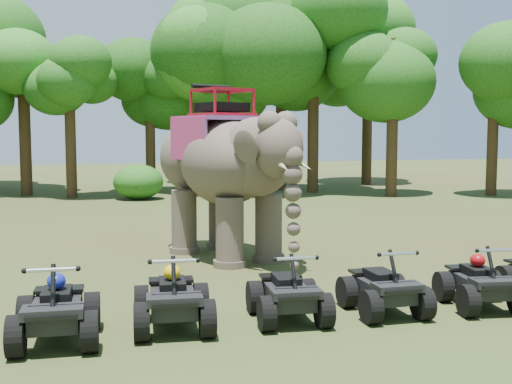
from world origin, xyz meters
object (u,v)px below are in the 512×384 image
(elephant, at_px, (225,172))
(atv_0, at_px, (56,301))
(atv_4, at_px, (481,276))
(atv_3, at_px, (384,280))
(atv_2, at_px, (288,285))
(atv_1, at_px, (173,290))

(elephant, height_order, atv_0, elephant)
(elephant, bearing_deg, atv_4, -80.46)
(elephant, xyz_separation_m, atv_4, (3.40, -5.94, -1.59))
(atv_3, relative_size, atv_4, 1.00)
(atv_3, bearing_deg, atv_2, 179.14)
(elephant, distance_m, atv_3, 6.20)
(elephant, distance_m, atv_1, 6.27)
(atv_4, bearing_deg, atv_3, -176.29)
(atv_3, bearing_deg, atv_0, -177.81)
(atv_1, relative_size, atv_2, 1.05)
(atv_2, xyz_separation_m, atv_4, (3.60, -0.21, -0.00))
(atv_0, bearing_deg, atv_1, 9.61)
(atv_1, xyz_separation_m, atv_3, (3.70, -0.10, -0.03))
(atv_0, height_order, atv_4, atv_0)
(atv_2, bearing_deg, atv_3, 2.71)
(atv_3, bearing_deg, atv_4, -3.60)
(elephant, height_order, atv_3, elephant)
(atv_1, bearing_deg, atv_3, 3.61)
(atv_2, distance_m, atv_4, 3.60)
(elephant, xyz_separation_m, atv_0, (-3.94, -5.89, -1.55))
(elephant, distance_m, atv_4, 7.03)
(atv_0, xyz_separation_m, atv_4, (7.35, -0.05, -0.04))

